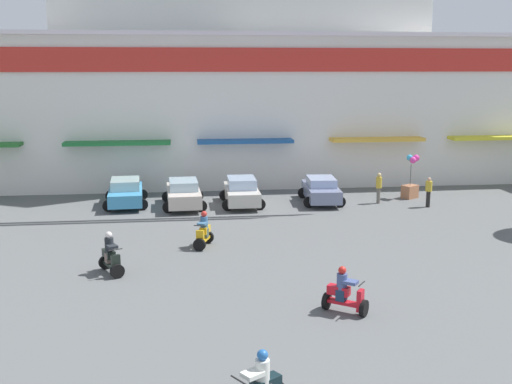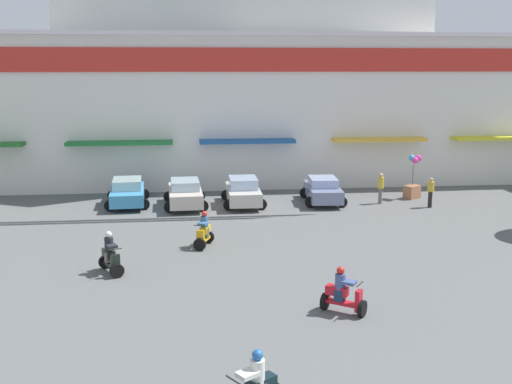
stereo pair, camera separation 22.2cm
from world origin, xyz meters
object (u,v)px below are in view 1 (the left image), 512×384
parked_car_2 (242,191)px  parked_car_0 (126,192)px  pedestrian_1 (429,190)px  parked_car_1 (184,193)px  pedestrian_0 (379,186)px  parked_car_3 (321,190)px  scooter_rider_3 (111,257)px  scooter_rider_7 (204,232)px  balloon_vendor_cart (411,181)px  scooter_rider_1 (345,294)px

parked_car_2 → parked_car_0: bearing=174.0°
pedestrian_1 → parked_car_1: bearing=173.1°
parked_car_1 → pedestrian_0: pedestrian_0 is taller
parked_car_0 → parked_car_3: size_ratio=1.07×
parked_car_1 → scooter_rider_3: bearing=-104.1°
parked_car_1 → pedestrian_0: (10.65, -0.39, 0.24)m
parked_car_3 → scooter_rider_7: 10.32m
pedestrian_1 → scooter_rider_3: bearing=-150.0°
parked_car_1 → scooter_rider_3: (-2.68, -10.65, -0.10)m
balloon_vendor_cart → parked_car_2: bearing=-176.0°
parked_car_2 → pedestrian_1: pedestrian_1 is taller
parked_car_1 → balloon_vendor_cart: 12.91m
parked_car_2 → scooter_rider_1: 15.38m
scooter_rider_1 → pedestrian_0: 15.94m
parked_car_3 → pedestrian_0: bearing=-10.2°
parked_car_1 → balloon_vendor_cart: size_ratio=1.69×
parked_car_3 → pedestrian_1: bearing=-17.8°
scooter_rider_1 → parked_car_1: bearing=107.6°
scooter_rider_1 → scooter_rider_3: scooter_rider_3 is taller
scooter_rider_7 → balloon_vendor_cart: size_ratio=0.60×
scooter_rider_1 → scooter_rider_3: bearing=148.7°
balloon_vendor_cart → pedestrian_1: bearing=-86.8°
scooter_rider_3 → balloon_vendor_cart: (15.57, 11.39, 0.34)m
scooter_rider_7 → pedestrian_1: (12.21, 6.05, 0.29)m
pedestrian_0 → pedestrian_1: pedestrian_0 is taller
scooter_rider_1 → parked_car_3: bearing=80.0°
scooter_rider_1 → scooter_rider_7: 8.60m
scooter_rider_1 → pedestrian_0: (5.81, 14.84, 0.38)m
parked_car_0 → balloon_vendor_cart: 16.00m
scooter_rider_1 → pedestrian_1: pedestrian_1 is taller
scooter_rider_1 → scooter_rider_7: scooter_rider_7 is taller
parked_car_3 → parked_car_2: bearing=-178.5°
pedestrian_1 → scooter_rider_1: bearing=-120.9°
scooter_rider_1 → pedestrian_0: size_ratio=0.86×
parked_car_0 → scooter_rider_1: (7.95, -15.94, -0.13)m
parked_car_2 → parked_car_3: 4.43m
scooter_rider_3 → scooter_rider_7: (3.49, 3.02, -0.01)m
parked_car_0 → scooter_rider_7: scooter_rider_7 is taller
pedestrian_1 → parked_car_2: bearing=170.6°
parked_car_1 → parked_car_3: 7.56m
pedestrian_1 → balloon_vendor_cart: balloon_vendor_cart is taller
scooter_rider_7 → scooter_rider_1: bearing=-62.0°
scooter_rider_7 → pedestrian_0: size_ratio=0.89×
parked_car_0 → scooter_rider_3: size_ratio=2.75×
scooter_rider_1 → balloon_vendor_cart: balloon_vendor_cart is taller
scooter_rider_1 → pedestrian_0: pedestrian_0 is taller
parked_car_0 → pedestrian_1: 16.29m
pedestrian_0 → parked_car_2: bearing=176.6°
parked_car_3 → pedestrian_1: 5.74m
parked_car_3 → scooter_rider_3: size_ratio=2.58×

